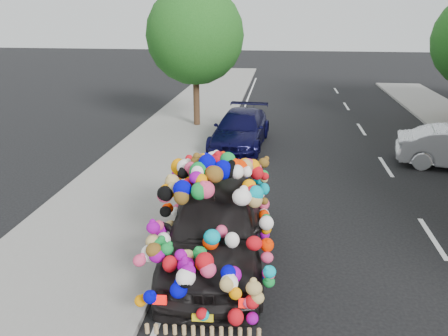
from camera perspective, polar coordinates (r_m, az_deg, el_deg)
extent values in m
plane|color=black|center=(10.86, 7.09, -7.90)|extent=(100.00, 100.00, 0.00)
cube|color=gray|center=(11.61, -14.75, -6.18)|extent=(4.00, 60.00, 0.12)
cube|color=gray|center=(11.05, -5.25, -6.91)|extent=(0.15, 60.00, 0.13)
cylinder|color=#332114|center=(19.81, -3.62, 9.21)|extent=(0.28, 0.28, 2.73)
sphere|color=#154512|center=(19.49, -3.80, 16.93)|extent=(4.20, 4.20, 4.20)
imported|color=black|center=(9.16, -1.15, -7.39)|extent=(2.29, 5.04, 1.68)
cube|color=red|center=(7.19, -8.42, -16.67)|extent=(0.22, 0.07, 0.14)
cube|color=red|center=(7.06, 2.85, -17.23)|extent=(0.22, 0.07, 0.14)
cube|color=yellow|center=(7.27, -2.81, -18.96)|extent=(0.34, 0.06, 0.12)
imported|color=black|center=(16.99, 2.16, 5.05)|extent=(2.27, 4.82, 1.36)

